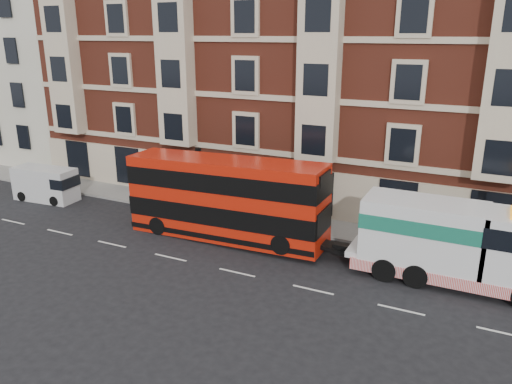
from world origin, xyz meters
TOP-DOWN VIEW (x-y plane):
  - ground at (0.00, 0.00)m, footprint 120.00×120.00m
  - sidewalk at (0.00, 7.50)m, footprint 90.00×3.00m
  - victorian_terrace at (0.50, 15.00)m, footprint 45.00×12.00m
  - cream_block at (-30.00, 14.00)m, footprint 16.00×10.00m
  - lamp_post_west at (-6.00, 6.20)m, footprint 0.35×0.15m
  - double_decker_bus at (-2.58, 3.55)m, footprint 11.64×2.67m
  - tow_truck at (9.48, 3.55)m, footprint 9.32×2.76m
  - box_van at (-17.52, 4.12)m, footprint 4.62×2.21m
  - pedestrian at (-8.67, 7.77)m, footprint 0.66×0.44m

SIDE VIEW (x-z plane):
  - ground at x=0.00m, z-range 0.00..0.00m
  - sidewalk at x=0.00m, z-range 0.00..0.15m
  - pedestrian at x=-8.67m, z-range 0.15..1.91m
  - box_van at x=-17.52m, z-range -0.02..2.32m
  - tow_truck at x=9.48m, z-range 0.12..4.00m
  - double_decker_bus at x=-2.58m, z-range 0.14..4.85m
  - lamp_post_west at x=-6.00m, z-range 0.50..4.85m
  - cream_block at x=-30.00m, z-range -0.06..16.74m
  - victorian_terrace at x=0.50m, z-range -0.13..20.27m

